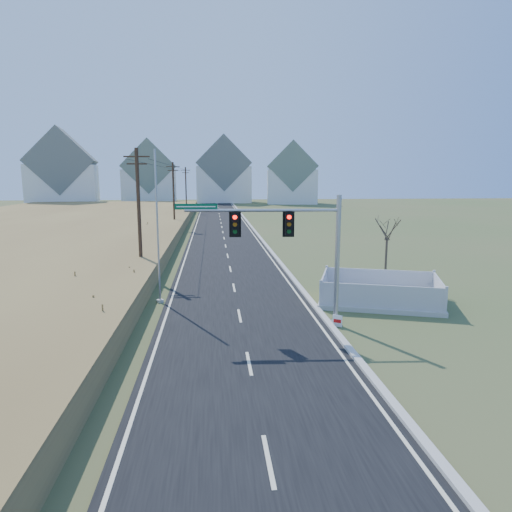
{
  "coord_description": "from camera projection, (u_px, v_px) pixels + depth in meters",
  "views": [
    {
      "loc": [
        -1.28,
        -18.16,
        6.96
      ],
      "look_at": [
        0.68,
        2.36,
        3.4
      ],
      "focal_mm": 32.0,
      "sensor_mm": 36.0,
      "label": 1
    }
  ],
  "objects": [
    {
      "name": "ground",
      "position": [
        245.0,
        346.0,
        19.12
      ],
      "size": [
        260.0,
        260.0,
        0.0
      ],
      "primitive_type": "plane",
      "color": "#425629",
      "rests_on": "ground"
    },
    {
      "name": "road",
      "position": [
        221.0,
        224.0,
        68.16
      ],
      "size": [
        8.0,
        180.0,
        0.06
      ],
      "primitive_type": "cube",
      "color": "black",
      "rests_on": "ground"
    },
    {
      "name": "curb",
      "position": [
        249.0,
        224.0,
        68.54
      ],
      "size": [
        0.3,
        180.0,
        0.18
      ],
      "primitive_type": "cube",
      "color": "#B2AFA8",
      "rests_on": "ground"
    },
    {
      "name": "reed_marsh",
      "position": [
        27.0,
        230.0,
        56.0
      ],
      "size": [
        38.0,
        110.0,
        1.3
      ],
      "primitive_type": "cube",
      "color": "olive",
      "rests_on": "ground"
    },
    {
      "name": "utility_pole_near",
      "position": [
        139.0,
        210.0,
        32.43
      ],
      "size": [
        1.8,
        0.26,
        9.0
      ],
      "color": "#422D1E",
      "rests_on": "ground"
    },
    {
      "name": "utility_pole_mid",
      "position": [
        174.0,
        194.0,
        61.86
      ],
      "size": [
        1.8,
        0.26,
        9.0
      ],
      "color": "#422D1E",
      "rests_on": "ground"
    },
    {
      "name": "utility_pole_far",
      "position": [
        186.0,
        189.0,
        91.29
      ],
      "size": [
        1.8,
        0.26,
        9.0
      ],
      "color": "#422D1E",
      "rests_on": "ground"
    },
    {
      "name": "condo_nw",
      "position": [
        62.0,
        174.0,
        112.35
      ],
      "size": [
        17.69,
        13.38,
        19.05
      ],
      "rotation": [
        0.0,
        0.0,
        0.14
      ],
      "color": "white",
      "rests_on": "ground"
    },
    {
      "name": "condo_nnw",
      "position": [
        149.0,
        178.0,
        122.2
      ],
      "size": [
        14.93,
        11.17,
        17.03
      ],
      "rotation": [
        0.0,
        0.0,
        0.07
      ],
      "color": "white",
      "rests_on": "ground"
    },
    {
      "name": "condo_n",
      "position": [
        224.0,
        175.0,
        127.88
      ],
      "size": [
        15.27,
        10.2,
        18.54
      ],
      "color": "white",
      "rests_on": "ground"
    },
    {
      "name": "condo_ne",
      "position": [
        292.0,
        178.0,
        121.85
      ],
      "size": [
        14.12,
        10.51,
        16.52
      ],
      "rotation": [
        0.0,
        0.0,
        -0.1
      ],
      "color": "white",
      "rests_on": "ground"
    },
    {
      "name": "traffic_signal_mast",
      "position": [
        299.0,
        244.0,
        21.13
      ],
      "size": [
        7.76,
        0.81,
        6.18
      ],
      "rotation": [
        0.0,
        0.0,
        -0.07
      ],
      "color": "#9EA0A5",
      "rests_on": "ground"
    },
    {
      "name": "fence_enclosure",
      "position": [
        379.0,
        298.0,
        25.62
      ],
      "size": [
        7.61,
        6.3,
        1.5
      ],
      "rotation": [
        0.0,
        0.0,
        -0.32
      ],
      "color": "#B7B5AD",
      "rests_on": "ground"
    },
    {
      "name": "open_sign",
      "position": [
        337.0,
        321.0,
        21.45
      ],
      "size": [
        0.4,
        0.29,
        0.56
      ],
      "rotation": [
        0.0,
        0.0,
        -0.59
      ],
      "color": "white",
      "rests_on": "ground"
    },
    {
      "name": "flagpole",
      "position": [
        158.0,
        243.0,
        25.14
      ],
      "size": [
        0.38,
        0.38,
        8.46
      ],
      "color": "#B7B5AD",
      "rests_on": "ground"
    },
    {
      "name": "bare_tree",
      "position": [
        387.0,
        227.0,
        29.04
      ],
      "size": [
        1.79,
        1.79,
        4.74
      ],
      "color": "#4C3F33",
      "rests_on": "ground"
    }
  ]
}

